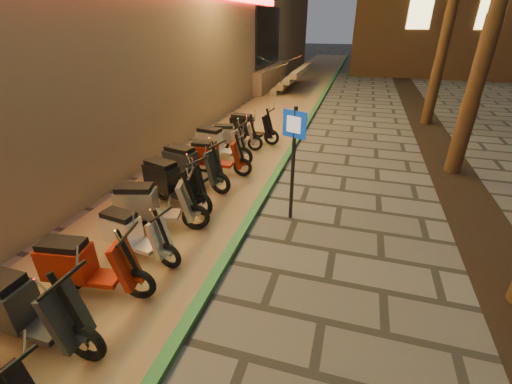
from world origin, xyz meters
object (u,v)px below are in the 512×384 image
(scooter_11, at_px, (232,136))
(scooter_3, at_px, (21,309))
(scooter_6, at_px, (151,205))
(scooter_10, at_px, (218,143))
(scooter_4, at_px, (84,265))
(pedestrian_sign, at_px, (293,149))
(scooter_12, at_px, (249,127))
(scooter_7, at_px, (171,182))
(scooter_8, at_px, (190,165))
(scooter_5, at_px, (132,234))
(scooter_9, at_px, (214,156))

(scooter_11, bearing_deg, scooter_3, -105.87)
(scooter_6, xyz_separation_m, scooter_10, (-0.16, 3.76, -0.00))
(scooter_4, relative_size, scooter_11, 1.11)
(scooter_10, relative_size, scooter_11, 1.15)
(pedestrian_sign, height_order, scooter_12, pedestrian_sign)
(pedestrian_sign, bearing_deg, scooter_7, -151.99)
(scooter_4, bearing_deg, scooter_8, 84.02)
(scooter_3, distance_m, scooter_7, 3.79)
(scooter_8, bearing_deg, scooter_10, 102.18)
(scooter_8, bearing_deg, scooter_11, 100.49)
(scooter_6, bearing_deg, scooter_8, 78.62)
(scooter_3, xyz_separation_m, scooter_12, (0.25, 8.39, -0.05))
(scooter_7, relative_size, scooter_8, 0.99)
(scooter_3, xyz_separation_m, scooter_6, (0.08, 2.76, -0.02))
(scooter_11, bearing_deg, scooter_8, -107.57)
(pedestrian_sign, relative_size, scooter_7, 1.29)
(scooter_5, height_order, scooter_8, scooter_8)
(scooter_4, distance_m, scooter_12, 7.45)
(scooter_3, height_order, scooter_7, scooter_3)
(scooter_4, xyz_separation_m, scooter_12, (0.15, 7.45, 0.00))
(scooter_4, distance_m, scooter_5, 0.98)
(scooter_3, height_order, scooter_5, scooter_3)
(scooter_4, relative_size, scooter_9, 1.04)
(scooter_4, xyz_separation_m, scooter_9, (0.08, 4.66, -0.02))
(pedestrian_sign, height_order, scooter_7, pedestrian_sign)
(scooter_4, relative_size, scooter_6, 0.96)
(scooter_3, bearing_deg, scooter_4, 84.51)
(scooter_4, distance_m, scooter_7, 2.85)
(scooter_3, distance_m, scooter_5, 1.93)
(scooter_10, distance_m, scooter_12, 1.90)
(scooter_6, bearing_deg, scooter_9, 72.06)
(scooter_11, distance_m, scooter_12, 1.00)
(scooter_11, bearing_deg, scooter_4, -104.98)
(scooter_7, height_order, scooter_10, scooter_7)
(scooter_3, bearing_deg, scooter_11, 90.60)
(pedestrian_sign, relative_size, scooter_4, 1.36)
(scooter_6, distance_m, scooter_10, 3.76)
(scooter_4, xyz_separation_m, scooter_8, (-0.18, 3.80, 0.04))
(scooter_12, bearing_deg, scooter_7, -88.21)
(scooter_10, bearing_deg, scooter_4, -79.31)
(scooter_6, xyz_separation_m, scooter_9, (0.10, 2.84, -0.04))
(scooter_8, bearing_deg, scooter_3, -76.86)
(scooter_12, bearing_deg, scooter_3, -86.09)
(scooter_9, xyz_separation_m, scooter_12, (0.08, 2.78, 0.02))
(scooter_3, height_order, scooter_4, scooter_3)
(scooter_6, height_order, scooter_12, scooter_6)
(scooter_5, relative_size, scooter_11, 1.00)
(scooter_4, relative_size, scooter_12, 1.00)
(scooter_9, bearing_deg, scooter_5, -94.04)
(scooter_4, distance_m, scooter_11, 6.49)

